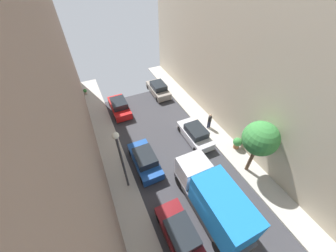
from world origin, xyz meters
TOP-DOWN VIEW (x-y plane):
  - ground at (0.00, 0.00)m, footprint 32.00×32.00m
  - sidewalk_left at (-5.00, 0.00)m, footprint 2.00×44.00m
  - sidewalk_right at (5.00, 0.00)m, footprint 2.00×44.00m
  - building_left at (-9.00, 0.00)m, footprint 6.00×44.00m
  - parked_car_left_2 at (-2.70, -1.19)m, footprint 1.78×4.20m
  - parked_car_left_3 at (-2.70, 5.14)m, footprint 1.78×4.20m
  - parked_car_left_4 at (-2.70, 13.40)m, footprint 1.78×4.20m
  - parked_car_right_1 at (2.70, 5.98)m, footprint 1.78×4.20m
  - parked_car_right_2 at (2.70, 14.91)m, footprint 1.78×4.20m
  - delivery_truck at (0.00, -0.59)m, footprint 2.26×6.60m
  - pedestrian at (4.81, 6.72)m, footprint 0.40×0.36m
  - street_tree_1 at (4.76, 1.06)m, footprint 2.54×2.54m
  - potted_plant_1 at (5.55, 3.33)m, footprint 0.80×0.80m
  - potted_plant_2 at (-5.75, 18.64)m, footprint 0.44×0.44m
  - lamp_post at (-4.60, 3.85)m, footprint 0.44×0.44m

SIDE VIEW (x-z plane):
  - ground at x=0.00m, z-range 0.00..0.00m
  - sidewalk_left at x=-5.00m, z-range 0.00..0.15m
  - sidewalk_right at x=5.00m, z-range 0.00..0.15m
  - potted_plant_2 at x=-5.75m, z-range 0.17..0.88m
  - parked_car_left_2 at x=-2.70m, z-range -0.06..1.50m
  - parked_car_left_3 at x=-2.70m, z-range -0.06..1.50m
  - parked_car_left_4 at x=-2.70m, z-range -0.06..1.50m
  - parked_car_right_1 at x=2.70m, z-range -0.06..1.50m
  - parked_car_right_2 at x=2.70m, z-range -0.06..1.50m
  - potted_plant_1 at x=5.55m, z-range 0.23..1.37m
  - pedestrian at x=4.81m, z-range 0.21..1.93m
  - delivery_truck at x=0.00m, z-range 0.10..3.48m
  - street_tree_1 at x=4.76m, z-range 1.33..6.30m
  - lamp_post at x=-4.60m, z-range 1.03..6.74m
  - building_left at x=-9.00m, z-range 0.00..14.68m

